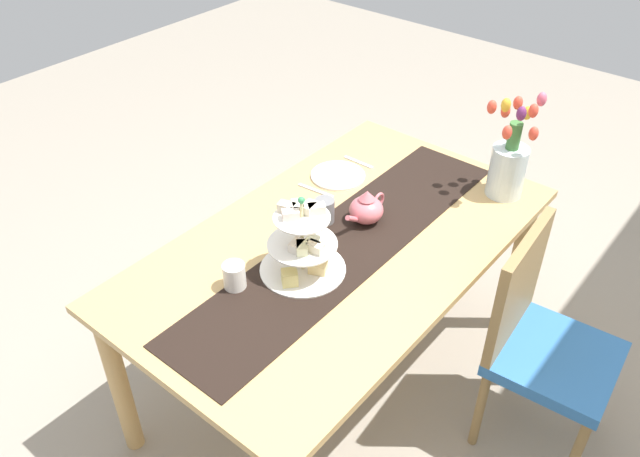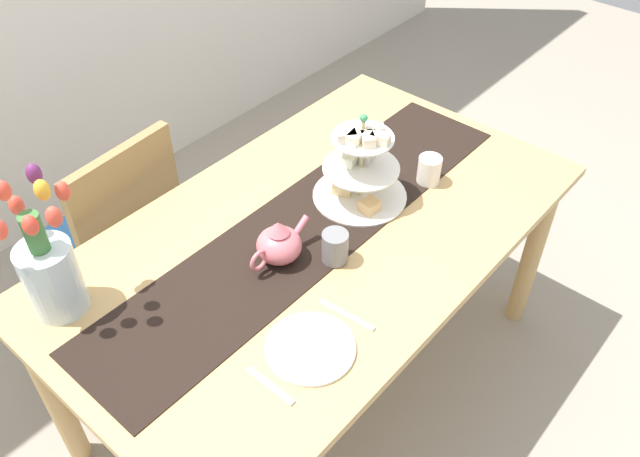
{
  "view_description": "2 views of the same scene",
  "coord_description": "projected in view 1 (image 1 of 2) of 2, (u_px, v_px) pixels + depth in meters",
  "views": [
    {
      "loc": [
        1.48,
        1.13,
        2.22
      ],
      "look_at": [
        0.02,
        -0.08,
        0.79
      ],
      "focal_mm": 36.23,
      "sensor_mm": 36.0,
      "label": 1
    },
    {
      "loc": [
        -1.09,
        -0.96,
        2.08
      ],
      "look_at": [
        -0.05,
        -0.06,
        0.83
      ],
      "focal_mm": 36.67,
      "sensor_mm": 36.0,
      "label": 2
    }
  ],
  "objects": [
    {
      "name": "dining_table",
      "position": [
        339.0,
        263.0,
        2.43
      ],
      "size": [
        1.67,
        0.97,
        0.76
      ],
      "color": "tan",
      "rests_on": "ground_plane"
    },
    {
      "name": "tulip_vase",
      "position": [
        509.0,
        162.0,
        2.53
      ],
      "size": [
        0.24,
        0.21,
        0.44
      ],
      "color": "silver",
      "rests_on": "dining_table"
    },
    {
      "name": "dinner_plate_left",
      "position": [
        338.0,
        176.0,
        2.72
      ],
      "size": [
        0.23,
        0.23,
        0.01
      ],
      "primitive_type": "cylinder",
      "color": "white",
      "rests_on": "dining_table"
    },
    {
      "name": "mug_grey",
      "position": [
        325.0,
        211.0,
        2.44
      ],
      "size": [
        0.08,
        0.08,
        0.09
      ],
      "primitive_type": "cylinder",
      "color": "slate",
      "rests_on": "table_runner"
    },
    {
      "name": "knife_left",
      "position": [
        316.0,
        191.0,
        2.63
      ],
      "size": [
        0.03,
        0.17,
        0.01
      ],
      "primitive_type": "cube",
      "rotation": [
        0.0,
        0.0,
        0.1
      ],
      "color": "silver",
      "rests_on": "dining_table"
    },
    {
      "name": "mug_white_text",
      "position": [
        234.0,
        276.0,
        2.14
      ],
      "size": [
        0.08,
        0.08,
        0.09
      ],
      "primitive_type": "cylinder",
      "color": "white",
      "rests_on": "dining_table"
    },
    {
      "name": "table_runner",
      "position": [
        346.0,
        244.0,
        2.35
      ],
      "size": [
        1.57,
        0.34,
        0.0
      ],
      "primitive_type": "cube",
      "color": "black",
      "rests_on": "dining_table"
    },
    {
      "name": "ground_plane",
      "position": [
        337.0,
        377.0,
        2.83
      ],
      "size": [
        8.0,
        8.0,
        0.0
      ],
      "primitive_type": "plane",
      "color": "gray"
    },
    {
      "name": "fork_left",
      "position": [
        358.0,
        162.0,
        2.81
      ],
      "size": [
        0.02,
        0.15,
        0.01
      ],
      "primitive_type": "cube",
      "rotation": [
        0.0,
        0.0,
        0.0
      ],
      "color": "silver",
      "rests_on": "dining_table"
    },
    {
      "name": "chair_left",
      "position": [
        540.0,
        337.0,
        2.33
      ],
      "size": [
        0.45,
        0.45,
        0.91
      ],
      "color": "olive",
      "rests_on": "ground_plane"
    },
    {
      "name": "teapot",
      "position": [
        367.0,
        209.0,
        2.43
      ],
      "size": [
        0.24,
        0.13,
        0.14
      ],
      "color": "#D66B75",
      "rests_on": "table_runner"
    },
    {
      "name": "tiered_cake_stand",
      "position": [
        302.0,
        246.0,
        2.17
      ],
      "size": [
        0.3,
        0.3,
        0.3
      ],
      "color": "beige",
      "rests_on": "table_runner"
    }
  ]
}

